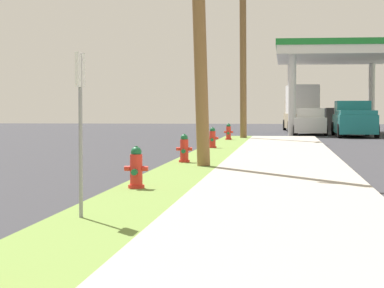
% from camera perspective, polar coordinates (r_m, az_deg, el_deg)
% --- Properties ---
extents(fire_hydrant_second, '(0.42, 0.38, 0.74)m').
position_cam_1_polar(fire_hydrant_second, '(13.98, -4.04, -1.87)').
color(fire_hydrant_second, red).
rests_on(fire_hydrant_second, grass_verge).
extents(fire_hydrant_third, '(0.42, 0.37, 0.74)m').
position_cam_1_polar(fire_hydrant_third, '(20.76, -0.56, -0.42)').
color(fire_hydrant_third, red).
rests_on(fire_hydrant_third, grass_verge).
extents(fire_hydrant_fourth, '(0.42, 0.37, 0.74)m').
position_cam_1_polar(fire_hydrant_fourth, '(28.49, 1.49, 0.38)').
color(fire_hydrant_fourth, red).
rests_on(fire_hydrant_fourth, grass_verge).
extents(fire_hydrant_fifth, '(0.42, 0.38, 0.74)m').
position_cam_1_polar(fire_hydrant_fifth, '(36.13, 2.65, 0.83)').
color(fire_hydrant_fifth, red).
rests_on(fire_hydrant_fifth, grass_verge).
extents(utility_pole_background, '(0.40, 1.40, 8.38)m').
position_cam_1_polar(utility_pole_background, '(38.50, 3.70, 6.81)').
color(utility_pole_background, brown).
rests_on(utility_pole_background, grass_verge).
extents(street_sign_post, '(0.05, 0.36, 2.12)m').
position_cam_1_polar(street_sign_post, '(10.23, -8.05, 3.17)').
color(street_sign_post, gray).
rests_on(street_sign_post, grass_verge).
extents(car_black_by_near_pump, '(2.25, 4.63, 1.57)m').
position_cam_1_polar(car_black_by_near_pump, '(57.52, 8.82, 1.71)').
color(car_black_by_near_pump, black).
rests_on(car_black_by_near_pump, ground).
extents(car_white_by_far_pump, '(2.07, 4.56, 1.57)m').
position_cam_1_polar(car_white_by_far_pump, '(47.00, 8.54, 1.54)').
color(car_white_by_far_pump, white).
rests_on(car_white_by_far_pump, ground).
extents(truck_teal_at_forecourt, '(2.18, 5.42, 1.97)m').
position_cam_1_polar(truck_teal_at_forecourt, '(44.06, 11.59, 1.70)').
color(truck_teal_at_forecourt, '#197075').
rests_on(truck_teal_at_forecourt, ground).
extents(truck_tan_on_apron, '(2.47, 6.51, 3.11)m').
position_cam_1_polar(truck_tan_on_apron, '(54.17, 7.88, 2.48)').
color(truck_tan_on_apron, tan).
rests_on(truck_tan_on_apron, ground).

